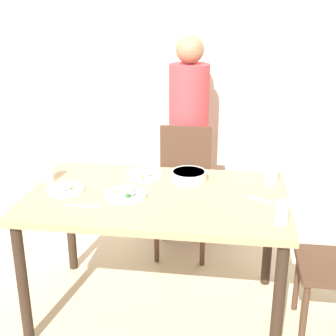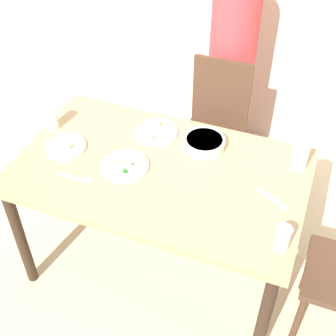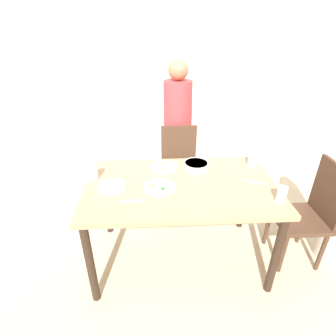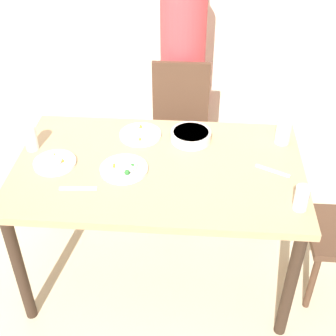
# 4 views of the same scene
# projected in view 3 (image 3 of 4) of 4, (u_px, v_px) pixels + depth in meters

# --- Properties ---
(ground_plane) EXTENTS (10.00, 10.00, 0.00)m
(ground_plane) POSITION_uv_depth(u_px,v_px,m) (179.00, 256.00, 2.39)
(ground_plane) COLOR beige
(wall_back) EXTENTS (10.00, 0.06, 2.70)m
(wall_back) POSITION_uv_depth(u_px,v_px,m) (169.00, 75.00, 3.08)
(wall_back) COLOR beige
(wall_back) RESTS_ON ground_plane
(dining_table) EXTENTS (1.46, 0.88, 0.78)m
(dining_table) POSITION_uv_depth(u_px,v_px,m) (181.00, 193.00, 2.07)
(dining_table) COLOR tan
(dining_table) RESTS_ON ground_plane
(chair_adult_spot) EXTENTS (0.40, 0.40, 0.93)m
(chair_adult_spot) POSITION_uv_depth(u_px,v_px,m) (179.00, 168.00, 2.85)
(chair_adult_spot) COLOR #4C3323
(chair_adult_spot) RESTS_ON ground_plane
(chair_child_spot) EXTENTS (0.40, 0.40, 0.93)m
(chair_child_spot) POSITION_uv_depth(u_px,v_px,m) (309.00, 212.00, 2.17)
(chair_child_spot) COLOR #4C3323
(chair_child_spot) RESTS_ON ground_plane
(person_adult) EXTENTS (0.31, 0.31, 1.56)m
(person_adult) POSITION_uv_depth(u_px,v_px,m) (177.00, 137.00, 3.02)
(person_adult) COLOR #C63D42
(person_adult) RESTS_ON ground_plane
(bowl_curry) EXTENTS (0.22, 0.22, 0.05)m
(bowl_curry) POSITION_uv_depth(u_px,v_px,m) (196.00, 165.00, 2.23)
(bowl_curry) COLOR silver
(bowl_curry) RESTS_ON dining_table
(plate_rice_adult) EXTENTS (0.23, 0.23, 0.04)m
(plate_rice_adult) POSITION_uv_depth(u_px,v_px,m) (164.00, 167.00, 2.24)
(plate_rice_adult) COLOR white
(plate_rice_adult) RESTS_ON dining_table
(plate_rice_child) EXTENTS (0.21, 0.21, 0.05)m
(plate_rice_child) POSITION_uv_depth(u_px,v_px,m) (111.00, 186.00, 1.97)
(plate_rice_child) COLOR white
(plate_rice_child) RESTS_ON dining_table
(plate_noodles) EXTENTS (0.24, 0.24, 0.05)m
(plate_noodles) POSITION_uv_depth(u_px,v_px,m) (160.00, 186.00, 1.96)
(plate_noodles) COLOR white
(plate_noodles) RESTS_ON dining_table
(glass_water_tall) EXTENTS (0.07, 0.07, 0.14)m
(glass_water_tall) POSITION_uv_depth(u_px,v_px,m) (93.00, 172.00, 2.05)
(glass_water_tall) COLOR silver
(glass_water_tall) RESTS_ON dining_table
(glass_water_short) EXTENTS (0.06, 0.06, 0.12)m
(glass_water_short) POSITION_uv_depth(u_px,v_px,m) (282.00, 194.00, 1.79)
(glass_water_short) COLOR silver
(glass_water_short) RESTS_ON dining_table
(glass_water_center) EXTENTS (0.08, 0.08, 0.14)m
(glass_water_center) POSITION_uv_depth(u_px,v_px,m) (253.00, 159.00, 2.25)
(glass_water_center) COLOR silver
(glass_water_center) RESTS_ON dining_table
(fork_steel) EXTENTS (0.17, 0.10, 0.01)m
(fork_steel) POSITION_uv_depth(u_px,v_px,m) (254.00, 182.00, 2.05)
(fork_steel) COLOR silver
(fork_steel) RESTS_ON dining_table
(spoon_steel) EXTENTS (0.18, 0.03, 0.01)m
(spoon_steel) POSITION_uv_depth(u_px,v_px,m) (132.00, 201.00, 1.82)
(spoon_steel) COLOR silver
(spoon_steel) RESTS_ON dining_table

